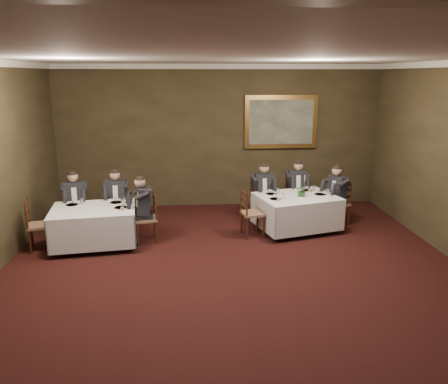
{
  "coord_description": "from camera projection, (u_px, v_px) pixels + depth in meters",
  "views": [
    {
      "loc": [
        -0.65,
        -5.82,
        3.25
      ],
      "look_at": [
        -0.09,
        1.96,
        1.15
      ],
      "focal_mm": 35.0,
      "sensor_mm": 36.0,
      "label": 1
    }
  ],
  "objects": [
    {
      "name": "ground",
      "position": [
        240.0,
        300.0,
        6.5
      ],
      "size": [
        10.0,
        10.0,
        0.0
      ],
      "primitive_type": "plane",
      "color": "black",
      "rests_on": "ground"
    },
    {
      "name": "ceiling",
      "position": [
        242.0,
        54.0,
        5.59
      ],
      "size": [
        8.0,
        10.0,
        0.1
      ],
      "primitive_type": "cube",
      "color": "silver",
      "rests_on": "back_wall"
    },
    {
      "name": "back_wall",
      "position": [
        219.0,
        137.0,
        10.86
      ],
      "size": [
        8.0,
        0.1,
        3.5
      ],
      "primitive_type": "cube",
      "color": "#2E2817",
      "rests_on": "ground"
    },
    {
      "name": "crown_molding",
      "position": [
        242.0,
        59.0,
        5.6
      ],
      "size": [
        8.0,
        10.0,
        0.12
      ],
      "color": "white",
      "rests_on": "back_wall"
    },
    {
      "name": "table_main",
      "position": [
        296.0,
        210.0,
        9.34
      ],
      "size": [
        1.91,
        1.64,
        0.67
      ],
      "rotation": [
        0.0,
        0.0,
        0.27
      ],
      "color": "black",
      "rests_on": "ground"
    },
    {
      "name": "table_second",
      "position": [
        94.0,
        224.0,
        8.48
      ],
      "size": [
        1.74,
        1.41,
        0.67
      ],
      "rotation": [
        0.0,
        0.0,
        0.13
      ],
      "color": "black",
      "rests_on": "ground"
    },
    {
      "name": "chair_main_backleft",
      "position": [
        261.0,
        209.0,
        10.0
      ],
      "size": [
        0.53,
        0.52,
        1.0
      ],
      "rotation": [
        0.0,
        0.0,
        3.39
      ],
      "color": "#856143",
      "rests_on": "ground"
    },
    {
      "name": "diner_main_backleft",
      "position": [
        262.0,
        199.0,
        9.93
      ],
      "size": [
        0.51,
        0.56,
        1.35
      ],
      "rotation": [
        0.0,
        0.0,
        3.39
      ],
      "color": "black",
      "rests_on": "chair_main_backleft"
    },
    {
      "name": "chair_main_backright",
      "position": [
        295.0,
        205.0,
        10.28
      ],
      "size": [
        0.47,
        0.45,
        1.0
      ],
      "rotation": [
        0.0,
        0.0,
        3.21
      ],
      "color": "#856143",
      "rests_on": "ground"
    },
    {
      "name": "diner_main_backright",
      "position": [
        296.0,
        196.0,
        10.21
      ],
      "size": [
        0.44,
        0.5,
        1.35
      ],
      "rotation": [
        0.0,
        0.0,
        3.21
      ],
      "color": "black",
      "rests_on": "chair_main_backright"
    },
    {
      "name": "chair_main_endleft",
      "position": [
        252.0,
        223.0,
        9.04
      ],
      "size": [
        0.5,
        0.52,
        1.0
      ],
      "rotation": [
        0.0,
        0.0,
        -1.36
      ],
      "color": "#856143",
      "rests_on": "ground"
    },
    {
      "name": "chair_main_endright",
      "position": [
        337.0,
        212.0,
        9.72
      ],
      "size": [
        0.56,
        0.57,
        1.0
      ],
      "rotation": [
        0.0,
        0.0,
        1.98
      ],
      "color": "#856143",
      "rests_on": "ground"
    },
    {
      "name": "diner_main_endright",
      "position": [
        337.0,
        203.0,
        9.65
      ],
      "size": [
        0.6,
        0.56,
        1.35
      ],
      "rotation": [
        0.0,
        0.0,
        1.98
      ],
      "color": "black",
      "rests_on": "chair_main_endright"
    },
    {
      "name": "chair_sec_backleft",
      "position": [
        77.0,
        220.0,
        9.21
      ],
      "size": [
        0.52,
        0.51,
        1.0
      ],
      "rotation": [
        0.0,
        0.0,
        3.36
      ],
      "color": "#856143",
      "rests_on": "ground"
    },
    {
      "name": "diner_sec_backleft",
      "position": [
        76.0,
        210.0,
        9.14
      ],
      "size": [
        0.5,
        0.56,
        1.35
      ],
      "rotation": [
        0.0,
        0.0,
        3.36
      ],
      "color": "black",
      "rests_on": "chair_sec_backleft"
    },
    {
      "name": "chair_sec_backright",
      "position": [
        118.0,
        217.0,
        9.38
      ],
      "size": [
        0.44,
        0.42,
        1.0
      ],
      "rotation": [
        0.0,
        0.0,
        3.13
      ],
      "color": "#856143",
      "rests_on": "ground"
    },
    {
      "name": "diner_sec_backright",
      "position": [
        118.0,
        207.0,
        9.3
      ],
      "size": [
        0.42,
        0.48,
        1.35
      ],
      "rotation": [
        0.0,
        0.0,
        3.13
      ],
      "color": "black",
      "rests_on": "chair_sec_backright"
    },
    {
      "name": "chair_sec_endright",
      "position": [
        147.0,
        228.0,
        8.71
      ],
      "size": [
        0.49,
        0.51,
        1.0
      ],
      "rotation": [
        0.0,
        0.0,
        1.76
      ],
      "color": "#856143",
      "rests_on": "ground"
    },
    {
      "name": "diner_sec_endright",
      "position": [
        146.0,
        217.0,
        8.65
      ],
      "size": [
        0.55,
        0.48,
        1.35
      ],
      "rotation": [
        0.0,
        0.0,
        1.76
      ],
      "color": "black",
      "rests_on": "chair_sec_endright"
    },
    {
      "name": "chair_sec_endleft",
      "position": [
        40.0,
        235.0,
        8.33
      ],
      "size": [
        0.52,
        0.53,
        1.0
      ],
      "rotation": [
        0.0,
        0.0,
        -1.31
      ],
      "color": "#856143",
      "rests_on": "ground"
    },
    {
      "name": "centerpiece",
      "position": [
        302.0,
        190.0,
        9.17
      ],
      "size": [
        0.31,
        0.29,
        0.27
      ],
      "primitive_type": "imported",
      "rotation": [
        0.0,
        0.0,
        -0.35
      ],
      "color": "#2D5926",
      "rests_on": "table_main"
    },
    {
      "name": "candlestick",
      "position": [
        304.0,
        187.0,
        9.3
      ],
      "size": [
        0.06,
        0.06,
        0.44
      ],
      "color": "#B88C38",
      "rests_on": "table_main"
    },
    {
      "name": "place_setting_table_main",
      "position": [
        274.0,
        192.0,
        9.44
      ],
      "size": [
        0.33,
        0.31,
        0.14
      ],
      "color": "white",
      "rests_on": "table_main"
    },
    {
      "name": "place_setting_table_second",
      "position": [
        75.0,
        203.0,
        8.65
      ],
      "size": [
        0.33,
        0.31,
        0.14
      ],
      "color": "white",
      "rests_on": "table_second"
    },
    {
      "name": "painting",
      "position": [
        281.0,
        122.0,
        10.8
      ],
      "size": [
        1.81,
        0.09,
        1.31
      ],
      "color": "tan",
      "rests_on": "back_wall"
    }
  ]
}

